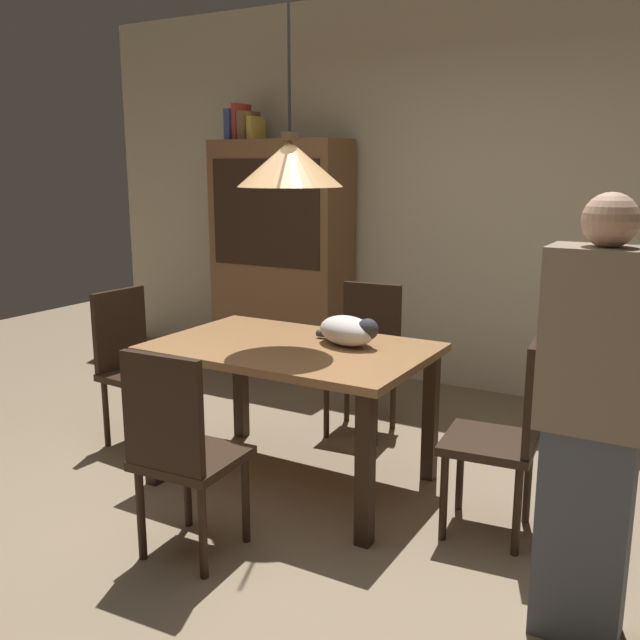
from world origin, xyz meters
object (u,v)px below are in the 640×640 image
book_brown_thick (249,126)px  chair_right_side (508,428)px  chair_left_side (133,360)px  hutch_bookcase (281,263)px  dining_table (292,364)px  pendant_lamp (290,163)px  chair_far_back (366,352)px  book_blue_wide (235,125)px  person_standing (592,426)px  chair_near_front (180,447)px  book_yellow_short (256,128)px  cat_sleeping (349,331)px  book_red_tall (242,122)px

book_brown_thick → chair_right_side: bearing=-33.7°
chair_left_side → hutch_bookcase: 1.78m
dining_table → pendant_lamp: pendant_lamp is taller
chair_left_side → book_brown_thick: book_brown_thick is taller
chair_far_back → book_blue_wide: size_ratio=3.88×
dining_table → book_brown_thick: 2.65m
chair_left_side → hutch_bookcase: (-0.07, 1.74, 0.38)m
person_standing → hutch_bookcase: bearing=140.1°
chair_near_front → hutch_bookcase: (-1.20, 2.63, 0.38)m
chair_near_front → person_standing: size_ratio=0.59×
book_yellow_short → book_brown_thick: bearing=180.0°
cat_sleeping → pendant_lamp: 0.89m
book_red_tall → person_standing: book_red_tall is taller
dining_table → book_blue_wide: size_ratio=5.83×
chair_far_back → cat_sleeping: 0.84m
chair_far_back → book_red_tall: bearing=150.6°
chair_right_side → chair_near_front: (-1.12, -0.89, 0.00)m
book_red_tall → hutch_bookcase: bearing=-0.2°
book_blue_wide → book_brown_thick: size_ratio=1.00×
cat_sleeping → book_blue_wide: book_blue_wide is taller
chair_left_side → book_brown_thick: bearing=101.7°
chair_near_front → book_brown_thick: 3.35m
book_blue_wide → person_standing: book_blue_wide is taller
dining_table → cat_sleeping: bearing=29.8°
hutch_bookcase → book_brown_thick: book_brown_thick is taller
chair_right_side → pendant_lamp: bearing=-179.6°
chair_left_side → cat_sleeping: bearing=5.8°
book_brown_thick → person_standing: (3.04, -2.30, -1.17)m
dining_table → chair_far_back: (-0.01, 0.88, -0.14)m
book_blue_wide → book_brown_thick: bearing=0.0°
chair_right_side → book_blue_wide: size_ratio=3.88×
chair_right_side → book_blue_wide: (-2.75, 1.74, 1.46)m
dining_table → chair_left_side: bearing=179.7°
book_red_tall → book_yellow_short: (0.14, 0.00, -0.05)m
chair_left_side → book_brown_thick: (-0.36, 1.74, 1.45)m
book_brown_thick → book_yellow_short: 0.07m
book_brown_thick → book_yellow_short: (0.07, 0.00, -0.02)m
dining_table → chair_right_side: bearing=0.4°
hutch_bookcase → book_blue_wide: 1.16m
cat_sleeping → book_blue_wide: size_ratio=1.70×
chair_far_back → book_yellow_short: 2.19m
chair_left_side → book_yellow_short: bearing=99.5°
chair_far_back → cat_sleeping: bearing=-70.4°
chair_right_side → book_yellow_short: bearing=145.6°
chair_right_side → cat_sleeping: size_ratio=2.28×
chair_left_side → book_red_tall: size_ratio=3.32×
cat_sleeping → book_brown_thick: book_brown_thick is taller
dining_table → person_standing: 1.65m
dining_table → hutch_bookcase: (-1.20, 1.75, 0.24)m
hutch_bookcase → person_standing: bearing=-39.9°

